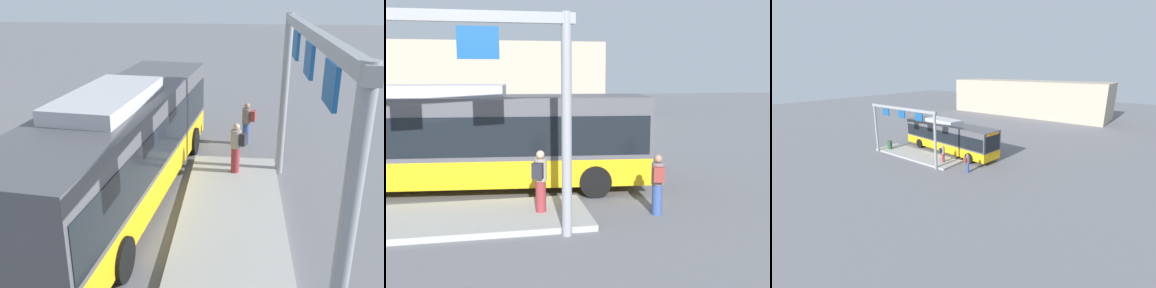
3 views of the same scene
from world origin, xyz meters
The scene contains 6 objects.
ground_plane centered at (0.00, 0.00, 0.00)m, with size 120.00×120.00×0.00m, color slate.
platform_curb centered at (-1.80, -3.13, 0.08)m, with size 10.00×2.80×0.16m, color #9E9E99.
bus_main centered at (-0.01, 0.00, 1.81)m, with size 11.72×3.62×3.46m.
person_boarding centered at (5.08, -3.57, 0.89)m, with size 0.43×0.58×1.67m.
person_waiting_near centered at (1.93, -3.20, 1.05)m, with size 0.49×0.60×1.67m.
station_building centered at (-3.76, 27.53, 3.21)m, with size 28.83×8.00×6.41m, color tan.
Camera 2 is at (0.70, -14.68, 3.89)m, focal length 41.67 mm.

